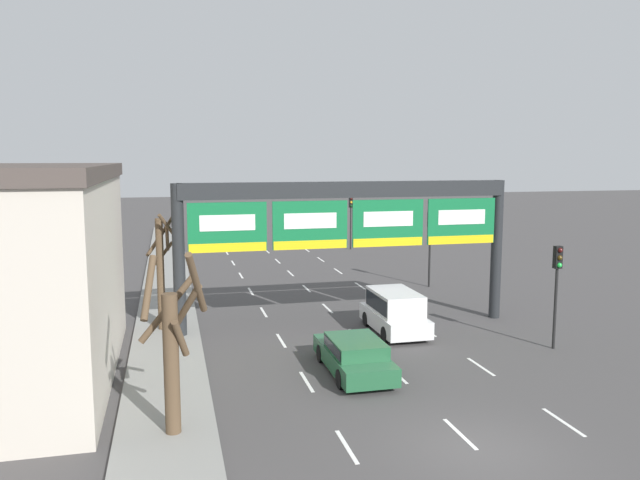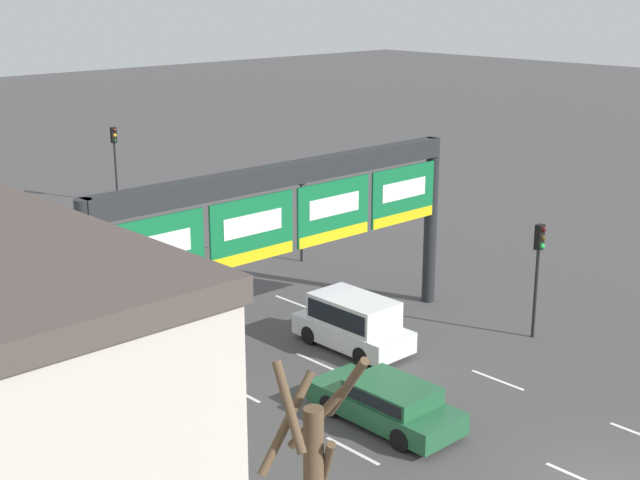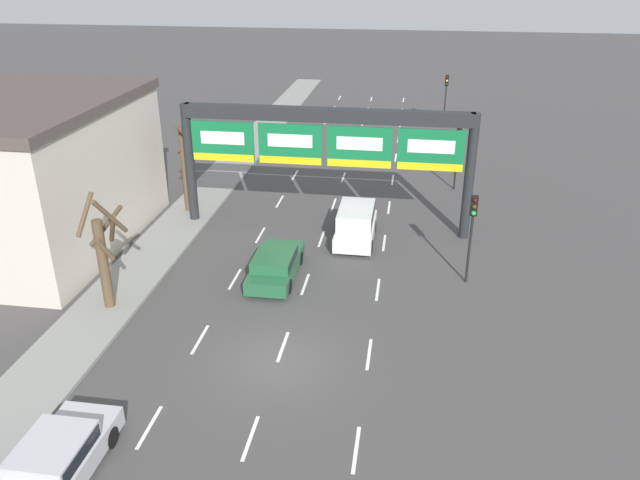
% 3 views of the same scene
% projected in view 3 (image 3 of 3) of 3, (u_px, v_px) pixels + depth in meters
% --- Properties ---
extents(ground_plane, '(220.00, 220.00, 0.00)m').
position_uv_depth(ground_plane, '(277.00, 362.00, 22.95)').
color(ground_plane, '#474444').
extents(sidewalk_left, '(2.80, 110.00, 0.15)m').
position_uv_depth(sidewalk_left, '(74.00, 342.00, 24.00)').
color(sidewalk_left, gray).
rests_on(sidewalk_left, ground_plane).
extents(lane_dashes, '(6.72, 67.00, 0.01)m').
position_uv_depth(lane_dashes, '(328.00, 221.00, 35.06)').
color(lane_dashes, white).
rests_on(lane_dashes, ground_plane).
extents(sign_gantry, '(15.31, 0.70, 6.62)m').
position_uv_depth(sign_gantry, '(325.00, 138.00, 31.86)').
color(sign_gantry, '#232628').
rests_on(sign_gantry, ground_plane).
extents(building_near, '(11.35, 12.61, 7.44)m').
position_uv_depth(building_near, '(9.00, 173.00, 31.05)').
color(building_near, beige).
rests_on(building_near, ground_plane).
extents(suv_white, '(1.94, 4.28, 1.86)m').
position_uv_depth(suv_white, '(356.00, 223.00, 32.19)').
color(suv_white, silver).
rests_on(suv_white, ground_plane).
extents(car_silver, '(1.96, 4.20, 1.38)m').
position_uv_depth(car_silver, '(58.00, 456.00, 17.64)').
color(car_silver, '#B7B7BC').
rests_on(car_silver, ground_plane).
extents(car_green, '(1.93, 4.68, 1.32)m').
position_uv_depth(car_green, '(275.00, 264.00, 28.61)').
color(car_green, '#235B38').
rests_on(car_green, ground_plane).
extents(traffic_light_near_gantry, '(0.30, 0.35, 4.20)m').
position_uv_depth(traffic_light_near_gantry, '(472.00, 221.00, 27.26)').
color(traffic_light_near_gantry, black).
rests_on(traffic_light_near_gantry, ground_plane).
extents(traffic_light_mid_block, '(0.30, 0.35, 4.50)m').
position_uv_depth(traffic_light_mid_block, '(459.00, 140.00, 38.37)').
color(traffic_light_mid_block, black).
rests_on(traffic_light_mid_block, ground_plane).
extents(traffic_light_far_end, '(0.30, 0.35, 4.41)m').
position_uv_depth(traffic_light_far_end, '(446.00, 90.00, 52.56)').
color(traffic_light_far_end, black).
rests_on(traffic_light_far_end, ground_plane).
extents(tree_bare_closest, '(1.55, 1.68, 5.19)m').
position_uv_depth(tree_bare_closest, '(185.00, 162.00, 34.99)').
color(tree_bare_closest, brown).
rests_on(tree_bare_closest, sidewalk_left).
extents(tree_bare_second, '(1.94, 1.95, 5.16)m').
position_uv_depth(tree_bare_second, '(104.00, 251.00, 25.34)').
color(tree_bare_second, brown).
rests_on(tree_bare_second, sidewalk_left).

